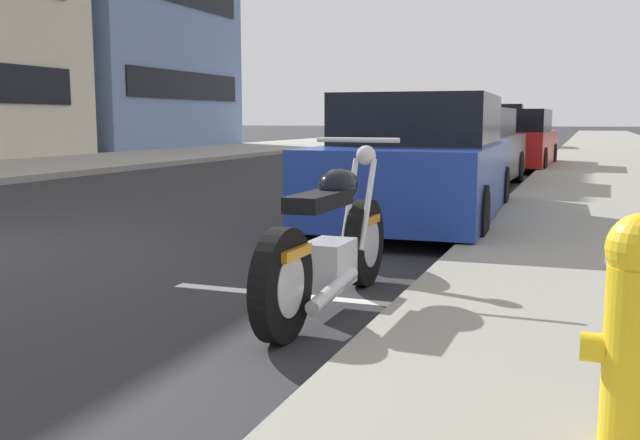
# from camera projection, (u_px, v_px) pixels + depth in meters

# --- Properties ---
(sidewalk_far_curb) EXTENTS (120.00, 5.00, 0.14)m
(sidewalk_far_curb) POSITION_uv_depth(u_px,v_px,m) (92.00, 162.00, 20.14)
(sidewalk_far_curb) COLOR gray
(sidewalk_far_curb) RESTS_ON ground
(parking_stall_stripe) EXTENTS (0.12, 2.20, 0.01)m
(parking_stall_stripe) POSITION_uv_depth(u_px,v_px,m) (313.00, 297.00, 5.11)
(parking_stall_stripe) COLOR silver
(parking_stall_stripe) RESTS_ON ground
(parked_motorcycle) EXTENTS (2.17, 0.62, 1.13)m
(parked_motorcycle) POSITION_uv_depth(u_px,v_px,m) (331.00, 245.00, 4.75)
(parked_motorcycle) COLOR black
(parked_motorcycle) RESTS_ON ground
(parked_car_second_in_row) EXTENTS (4.46, 2.02, 1.54)m
(parked_car_second_in_row) POSITION_uv_depth(u_px,v_px,m) (420.00, 164.00, 8.67)
(parked_car_second_in_row) COLOR navy
(parked_car_second_in_row) RESTS_ON ground
(parked_car_far_down_curb) EXTENTS (4.18, 1.92, 1.46)m
(parked_car_far_down_curb) POSITION_uv_depth(u_px,v_px,m) (464.00, 150.00, 13.34)
(parked_car_far_down_curb) COLOR #4C515B
(parked_car_far_down_curb) RESTS_ON ground
(parked_car_near_corner) EXTENTS (4.36, 2.03, 1.50)m
(parked_car_near_corner) POSITION_uv_depth(u_px,v_px,m) (512.00, 141.00, 18.11)
(parked_car_near_corner) COLOR #AD1919
(parked_car_near_corner) RESTS_ON ground
(crossing_truck) EXTENTS (2.34, 5.66, 1.88)m
(crossing_truck) POSITION_uv_depth(u_px,v_px,m) (473.00, 126.00, 30.63)
(crossing_truck) COLOR #B7B7BC
(crossing_truck) RESTS_ON ground
(fire_hydrant) EXTENTS (0.24, 0.36, 0.82)m
(fire_hydrant) POSITION_uv_depth(u_px,v_px,m) (639.00, 328.00, 2.38)
(fire_hydrant) COLOR gold
(fire_hydrant) RESTS_ON sidewalk_near_curb
(townhouse_mid_block) EXTENTS (9.81, 8.21, 11.85)m
(townhouse_mid_block) POSITION_uv_depth(u_px,v_px,m) (100.00, 6.00, 29.93)
(townhouse_mid_block) COLOR #6B84B2
(townhouse_mid_block) RESTS_ON ground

